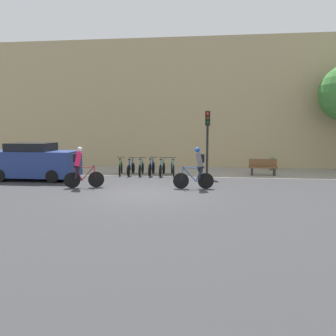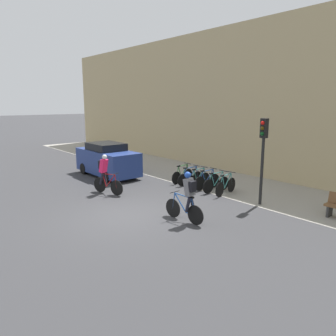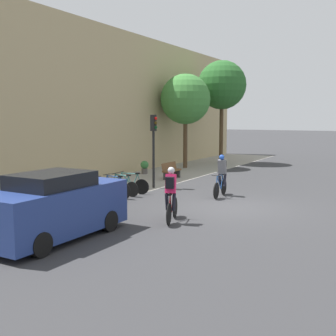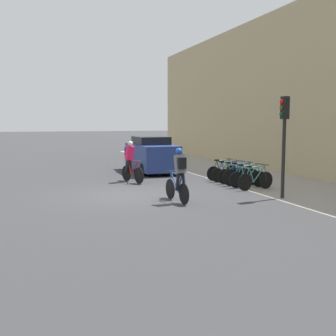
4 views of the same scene
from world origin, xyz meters
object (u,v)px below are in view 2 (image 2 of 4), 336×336
parked_bike_5 (226,186)px  traffic_light_pole (263,146)px  parked_bike_0 (182,175)px  cyclist_grey (188,196)px  parked_bike_2 (198,179)px  cyclist_pink (105,173)px  parked_bike_4 (216,183)px  parked_car (107,160)px  parked_bike_1 (190,177)px  parked_bike_3 (207,181)px

parked_bike_5 → traffic_light_pole: (1.85, -0.06, 2.01)m
parked_bike_0 → parked_bike_5: parked_bike_5 is taller
cyclist_grey → parked_bike_2: bearing=130.8°
parked_bike_5 → traffic_light_pole: traffic_light_pole is taller
parked_bike_2 → parked_bike_5: parked_bike_5 is taller
cyclist_pink → parked_bike_4: bearing=53.2°
cyclist_pink → cyclist_grey: cyclist_pink is taller
traffic_light_pole → parked_bike_0: bearing=179.3°
cyclist_grey → parked_bike_5: bearing=111.3°
cyclist_pink → parked_bike_0: bearing=80.0°
cyclist_grey → parked_bike_5: (-1.44, 3.69, -0.54)m
parked_bike_2 → parked_bike_5: bearing=-0.0°
cyclist_grey → parked_bike_2: cyclist_grey is taller
parked_bike_0 → cyclist_pink: bearing=-100.0°
parked_bike_4 → parked_car: 6.57m
parked_bike_0 → parked_bike_1: bearing=-0.1°
parked_bike_2 → parked_bike_5: size_ratio=0.95×
parked_bike_2 → traffic_light_pole: traffic_light_pole is taller
parked_bike_3 → parked_bike_5: parked_bike_3 is taller
parked_bike_4 → parked_bike_5: 0.58m
cyclist_pink → parked_bike_2: bearing=65.2°
parked_bike_2 → parked_bike_4: (1.16, -0.00, 0.00)m
cyclist_grey → parked_bike_0: cyclist_grey is taller
parked_bike_2 → parked_car: bearing=-156.7°
parked_bike_3 → parked_car: (-5.60, -2.17, 0.49)m
cyclist_pink → parked_bike_0: size_ratio=1.12×
parked_bike_1 → parked_bike_2: (0.58, 0.00, 0.01)m
traffic_light_pole → parked_bike_3: bearing=178.9°
parked_car → parked_bike_5: bearing=17.7°
cyclist_pink → parked_bike_0: 4.16m
cyclist_pink → parked_bike_1: bearing=72.3°
parked_bike_2 → parked_car: size_ratio=0.38×
parked_bike_3 → cyclist_grey: bearing=-54.8°
parked_bike_1 → parked_bike_4: size_ratio=0.98×
parked_bike_0 → traffic_light_pole: traffic_light_pole is taller
parked_bike_0 → parked_bike_5: (2.90, -0.00, 0.01)m
parked_bike_1 → traffic_light_pole: bearing=-0.8°
parked_bike_1 → cyclist_grey: bearing=-44.4°
parked_bike_2 → parked_bike_4: bearing=-0.0°
parked_bike_1 → parked_bike_5: bearing=0.0°
cyclist_grey → parked_bike_1: (-3.76, 3.69, -0.56)m
cyclist_pink → parked_car: size_ratio=0.42×
parked_bike_4 → cyclist_pink: bearing=-126.8°
parked_bike_1 → parked_bike_5: (2.32, 0.00, 0.02)m
cyclist_grey → traffic_light_pole: bearing=83.5°
parked_bike_3 → parked_bike_5: bearing=-0.1°
parked_bike_0 → traffic_light_pole: 5.17m
cyclist_pink → traffic_light_pole: 6.94m
parked_bike_1 → parked_bike_5: 2.32m
cyclist_pink → parked_bike_3: 4.78m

